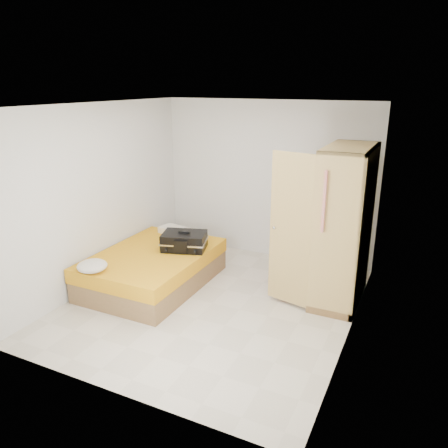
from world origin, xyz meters
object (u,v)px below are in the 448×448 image
at_px(person, 290,231).
at_px(round_cushion, 92,266).
at_px(suitcase, 184,241).
at_px(wardrobe, 340,230).
at_px(bed, 153,268).

xyz_separation_m(person, round_cushion, (-2.19, -1.50, -0.34)).
bearing_deg(round_cushion, suitcase, 60.85).
bearing_deg(wardrobe, person, -171.91).
relative_size(wardrobe, round_cushion, 5.39).
xyz_separation_m(wardrobe, round_cushion, (-2.84, -1.59, -0.42)).
bearing_deg(bed, wardrobe, 15.80).
xyz_separation_m(wardrobe, person, (-0.64, -0.09, -0.08)).
distance_m(suitcase, round_cushion, 1.39).
distance_m(wardrobe, suitcase, 2.23).
xyz_separation_m(bed, person, (1.86, 0.62, 0.67)).
xyz_separation_m(bed, wardrobe, (2.50, 0.71, 0.75)).
relative_size(bed, wardrobe, 0.96).
height_order(suitcase, round_cushion, suitcase).
bearing_deg(round_cushion, bed, 69.27).
height_order(bed, wardrobe, wardrobe).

